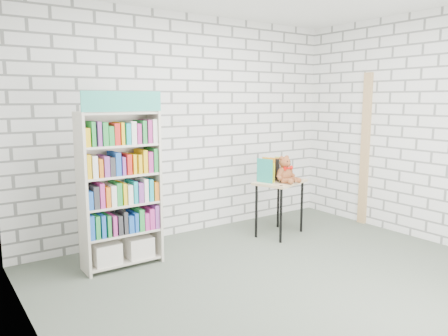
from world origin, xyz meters
TOP-DOWN VIEW (x-y plane):
  - ground at (0.00, 0.00)m, footprint 4.50×4.50m
  - room_shell at (0.00, 0.00)m, footprint 4.52×4.02m
  - bookshelf at (-1.19, 1.36)m, footprint 0.81×0.32m
  - display_table at (0.89, 1.21)m, footprint 0.77×0.64m
  - table_books at (0.85, 1.31)m, footprint 0.50×0.34m
  - teddy_bear at (0.88, 1.10)m, footprint 0.31×0.29m
  - door_trim at (2.23, 0.95)m, footprint 0.05×0.12m

SIDE VIEW (x-z plane):
  - ground at x=0.00m, z-range 0.00..0.00m
  - display_table at x=0.89m, z-range 0.26..0.96m
  - bookshelf at x=-1.19m, z-range -0.08..1.74m
  - teddy_bear at x=0.88m, z-range 0.68..1.01m
  - table_books at x=0.85m, z-range 0.71..0.98m
  - door_trim at x=2.23m, z-range 0.00..2.10m
  - room_shell at x=0.00m, z-range 0.38..3.19m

